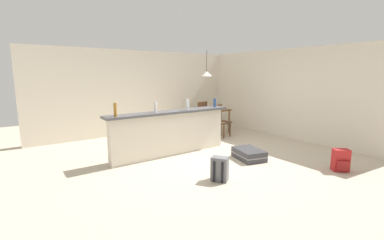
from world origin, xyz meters
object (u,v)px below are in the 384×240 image
(dining_chair_near_partition, at_px, (220,119))
(bottle_clear, at_px, (188,104))
(bottle_white, at_px, (155,107))
(bottle_amber, at_px, (115,110))
(backpack_grey, at_px, (220,169))
(suitcase_flat_charcoal, at_px, (249,154))
(dining_chair_far_side, at_px, (200,114))
(pendant_lamp, at_px, (207,74))
(bottle_blue, at_px, (215,103))
(dining_table, at_px, (210,112))
(backpack_red, at_px, (341,161))

(dining_chair_near_partition, bearing_deg, bottle_clear, -154.93)
(dining_chair_near_partition, bearing_deg, bottle_white, -163.42)
(bottle_amber, distance_m, backpack_grey, 2.26)
(bottle_amber, bearing_deg, suitcase_flat_charcoal, -25.24)
(dining_chair_far_side, distance_m, backpack_grey, 4.22)
(dining_chair_far_side, relative_size, pendant_lamp, 1.16)
(dining_chair_near_partition, distance_m, pendant_lamp, 1.42)
(bottle_clear, xyz_separation_m, bottle_blue, (0.87, 0.08, -0.02))
(dining_table, bearing_deg, suitcase_flat_charcoal, -110.66)
(pendant_lamp, bearing_deg, dining_chair_far_side, 73.02)
(backpack_grey, bearing_deg, dining_chair_far_side, 57.45)
(bottle_clear, height_order, suitcase_flat_charcoal, bottle_clear)
(suitcase_flat_charcoal, bearing_deg, backpack_red, -59.64)
(backpack_grey, relative_size, backpack_red, 1.00)
(bottle_white, height_order, dining_table, bottle_white)
(bottle_amber, bearing_deg, bottle_blue, 1.66)
(bottle_white, xyz_separation_m, dining_chair_near_partition, (2.47, 0.74, -0.60))
(dining_table, bearing_deg, backpack_grey, -126.48)
(bottle_white, relative_size, backpack_red, 0.55)
(bottle_clear, relative_size, backpack_red, 0.59)
(dining_chair_near_partition, height_order, backpack_red, dining_chair_near_partition)
(pendant_lamp, distance_m, suitcase_flat_charcoal, 3.16)
(dining_table, bearing_deg, dining_chair_far_side, 84.39)
(bottle_amber, height_order, bottle_blue, bottle_amber)
(bottle_amber, xyz_separation_m, backpack_red, (3.34, -2.65, -0.93))
(bottle_white, relative_size, backpack_grey, 0.55)
(bottle_amber, xyz_separation_m, dining_chair_near_partition, (3.36, 0.79, -0.62))
(pendant_lamp, relative_size, backpack_grey, 1.91)
(dining_table, relative_size, dining_chair_far_side, 1.18)
(bottle_clear, bearing_deg, dining_chair_near_partition, 25.07)
(bottle_amber, height_order, backpack_red, bottle_amber)
(bottle_amber, relative_size, bottle_blue, 1.25)
(backpack_red, bearing_deg, bottle_white, 132.20)
(pendant_lamp, bearing_deg, bottle_clear, -139.94)
(dining_chair_far_side, distance_m, suitcase_flat_charcoal, 3.21)
(backpack_grey, bearing_deg, pendant_lamp, 55.26)
(dining_table, bearing_deg, bottle_blue, -124.78)
(backpack_red, bearing_deg, pendant_lamp, 90.58)
(backpack_grey, bearing_deg, bottle_clear, 73.93)
(bottle_white, bearing_deg, backpack_grey, -80.18)
(dining_chair_near_partition, relative_size, pendant_lamp, 1.16)
(pendant_lamp, bearing_deg, dining_table, -29.51)
(bottle_clear, bearing_deg, backpack_grey, -106.07)
(bottle_clear, relative_size, dining_table, 0.23)
(bottle_white, bearing_deg, bottle_clear, -3.99)
(bottle_clear, bearing_deg, bottle_amber, 179.87)
(bottle_amber, height_order, suitcase_flat_charcoal, bottle_amber)
(bottle_white, xyz_separation_m, dining_chair_far_side, (2.57, 1.82, -0.60))
(dining_table, distance_m, dining_chair_near_partition, 0.54)
(dining_table, height_order, dining_chair_near_partition, dining_chair_near_partition)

